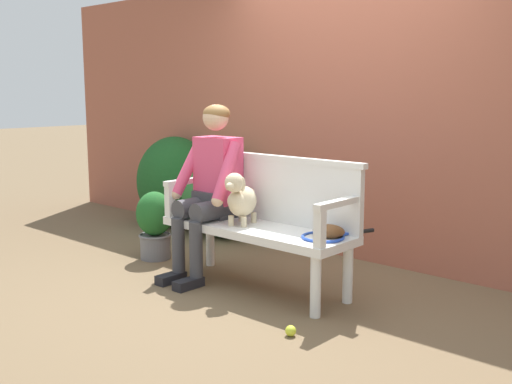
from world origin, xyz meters
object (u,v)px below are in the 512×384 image
tennis_ball (291,331)px  tennis_racket (326,237)px  dog_on_bench (240,198)px  person_seated (211,183)px  garden_bench (256,235)px  baseball_glove (329,231)px  potted_plant (155,223)px

tennis_ball → tennis_racket: bearing=105.7°
dog_on_bench → tennis_ball: size_ratio=6.02×
person_seated → dog_on_bench: (0.36, -0.04, -0.07)m
tennis_racket → tennis_ball: bearing=-74.3°
garden_bench → baseball_glove: 0.62m
dog_on_bench → garden_bench: bearing=28.6°
tennis_ball → potted_plant: (-1.95, 0.54, 0.28)m
tennis_racket → person_seated: bearing=-177.3°
tennis_ball → potted_plant: size_ratio=0.11×
person_seated → tennis_ball: size_ratio=20.31×
dog_on_bench → tennis_racket: (0.70, 0.09, -0.19)m
tennis_racket → baseball_glove: (0.01, 0.02, 0.04)m
garden_bench → tennis_racket: tennis_racket is taller
dog_on_bench → potted_plant: bearing=176.6°
person_seated → dog_on_bench: 0.37m
dog_on_bench → tennis_racket: bearing=7.6°
person_seated → tennis_ball: 1.50m
garden_bench → tennis_racket: size_ratio=2.63×
garden_bench → potted_plant: size_ratio=2.58×
person_seated → tennis_racket: (1.06, 0.05, -0.26)m
garden_bench → person_seated: person_seated is taller
tennis_racket → baseball_glove: 0.04m
potted_plant → tennis_racket: bearing=1.0°
potted_plant → person_seated: bearing=-1.6°
dog_on_bench → tennis_racket: 0.73m
dog_on_bench → baseball_glove: size_ratio=1.81×
garden_bench → person_seated: (-0.46, -0.01, 0.34)m
garden_bench → person_seated: size_ratio=1.14×
garden_bench → person_seated: 0.57m
tennis_racket → potted_plant: (-1.79, -0.03, -0.16)m
tennis_racket → tennis_ball: (0.16, -0.57, -0.45)m
person_seated → baseball_glove: size_ratio=6.09×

